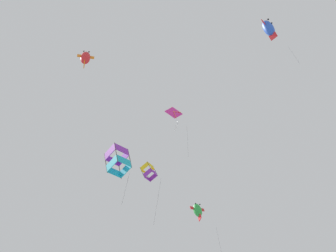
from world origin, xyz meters
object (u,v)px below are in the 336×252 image
at_px(kite_fish_low_drifter, 269,28).
at_px(kite_box_highest, 118,161).
at_px(kite_fish_near_left, 85,58).
at_px(kite_diamond_near_right, 174,113).
at_px(kite_fish_upper_right, 198,210).
at_px(kite_box_mid_left, 149,172).

relative_size(kite_fish_low_drifter, kite_box_highest, 1.29).
bearing_deg(kite_fish_near_left, kite_diamond_near_right, -125.57).
xyz_separation_m(kite_fish_upper_right, kite_fish_near_left, (-0.08, -16.80, 5.82)).
relative_size(kite_diamond_near_right, kite_fish_near_left, 4.38).
bearing_deg(kite_fish_near_left, kite_box_mid_left, -119.19).
bearing_deg(kite_diamond_near_right, kite_fish_near_left, 33.44).
bearing_deg(kite_fish_low_drifter, kite_box_highest, -65.10).
bearing_deg(kite_box_highest, kite_fish_upper_right, -170.26).
bearing_deg(kite_fish_upper_right, kite_diamond_near_right, -53.39).
distance_m(kite_fish_upper_right, kite_fish_near_left, 17.78).
relative_size(kite_fish_upper_right, kite_diamond_near_right, 1.11).
height_order(kite_diamond_near_right, kite_box_highest, kite_diamond_near_right).
bearing_deg(kite_fish_near_left, kite_fish_upper_right, -134.09).
bearing_deg(kite_box_highest, kite_box_mid_left, -146.41).
xyz_separation_m(kite_fish_upper_right, kite_box_highest, (-1.01, -10.94, 0.03)).
relative_size(kite_fish_upper_right, kite_fish_low_drifter, 1.29).
distance_m(kite_fish_upper_right, kite_fish_low_drifter, 17.76).
height_order(kite_box_highest, kite_fish_near_left, kite_fish_near_left).
distance_m(kite_fish_upper_right, kite_diamond_near_right, 13.11).
height_order(kite_box_mid_left, kite_fish_upper_right, kite_box_mid_left).
bearing_deg(kite_fish_low_drifter, kite_box_mid_left, -96.65).
bearing_deg(kite_fish_near_left, kite_fish_low_drifter, 174.45).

